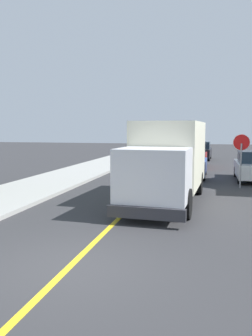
# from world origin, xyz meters

# --- Properties ---
(ground_plane) EXTENTS (120.00, 120.00, 0.00)m
(ground_plane) POSITION_xyz_m (0.00, 0.00, 0.00)
(ground_plane) COLOR #303033
(centre_line_yellow) EXTENTS (0.16, 56.00, 0.01)m
(centre_line_yellow) POSITION_xyz_m (0.00, 10.00, 0.00)
(centre_line_yellow) COLOR gold
(centre_line_yellow) RESTS_ON ground
(box_truck) EXTENTS (2.78, 7.30, 3.20)m
(box_truck) POSITION_xyz_m (1.23, 7.20, 1.77)
(box_truck) COLOR #F2EDCC
(box_truck) RESTS_ON ground
(parked_car_near) EXTENTS (1.87, 4.43, 1.67)m
(parked_car_near) POSITION_xyz_m (1.74, 14.68, 0.79)
(parked_car_near) COLOR #2D4793
(parked_car_near) RESTS_ON ground
(parked_car_mid) EXTENTS (1.99, 4.47, 1.67)m
(parked_car_mid) POSITION_xyz_m (1.61, 20.35, 0.79)
(parked_car_mid) COLOR maroon
(parked_car_mid) RESTS_ON ground
(parked_car_far) EXTENTS (1.99, 4.48, 1.67)m
(parked_car_far) POSITION_xyz_m (1.99, 27.03, 0.79)
(parked_car_far) COLOR black
(parked_car_far) RESTS_ON ground
(stop_sign) EXTENTS (0.80, 0.10, 2.65)m
(stop_sign) POSITION_xyz_m (4.33, 11.29, 1.86)
(stop_sign) COLOR gray
(stop_sign) RESTS_ON ground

